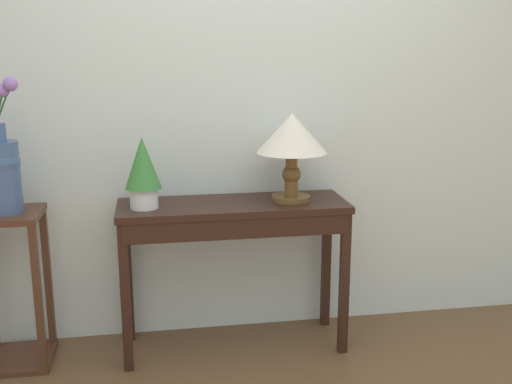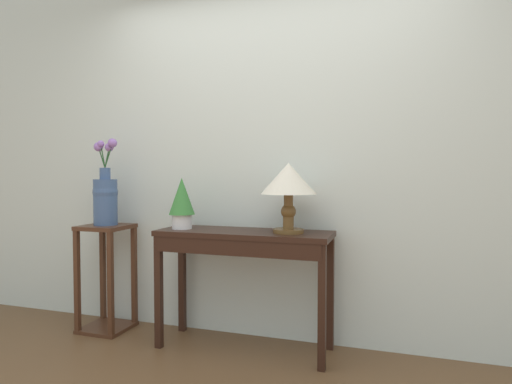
# 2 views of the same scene
# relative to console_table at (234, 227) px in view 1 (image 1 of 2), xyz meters

# --- Properties ---
(back_wall_with_art) EXTENTS (9.00, 0.10, 2.80)m
(back_wall_with_art) POSITION_rel_console_table_xyz_m (0.13, 0.31, 0.72)
(back_wall_with_art) COLOR silver
(back_wall_with_art) RESTS_ON ground
(console_table) EXTENTS (1.17, 0.40, 0.80)m
(console_table) POSITION_rel_console_table_xyz_m (0.00, 0.00, 0.00)
(console_table) COLOR black
(console_table) RESTS_ON ground
(table_lamp) EXTENTS (0.36, 0.36, 0.45)m
(table_lamp) POSITION_rel_console_table_xyz_m (0.30, 0.02, 0.45)
(table_lamp) COLOR brown
(table_lamp) RESTS_ON console_table
(potted_plant_on_console) EXTENTS (0.18, 0.18, 0.35)m
(potted_plant_on_console) POSITION_rel_console_table_xyz_m (-0.44, -0.01, 0.31)
(potted_plant_on_console) COLOR silver
(potted_plant_on_console) RESTS_ON console_table
(pedestal_stand_left) EXTENTS (0.33, 0.33, 0.79)m
(pedestal_stand_left) POSITION_rel_console_table_xyz_m (-1.10, 0.04, -0.28)
(pedestal_stand_left) COLOR #472819
(pedestal_stand_left) RESTS_ON ground
(flower_vase_tall) EXTENTS (0.21, 0.18, 0.64)m
(flower_vase_tall) POSITION_rel_console_table_xyz_m (-1.10, 0.03, 0.35)
(flower_vase_tall) COLOR #3D5684
(flower_vase_tall) RESTS_ON pedestal_stand_left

